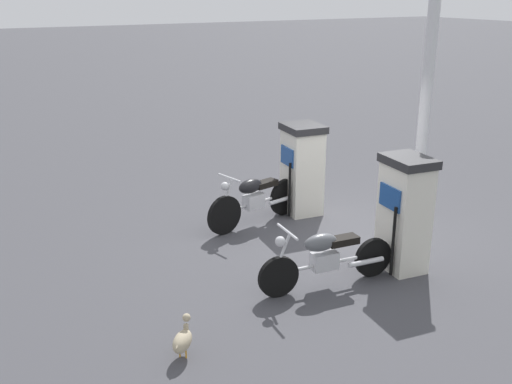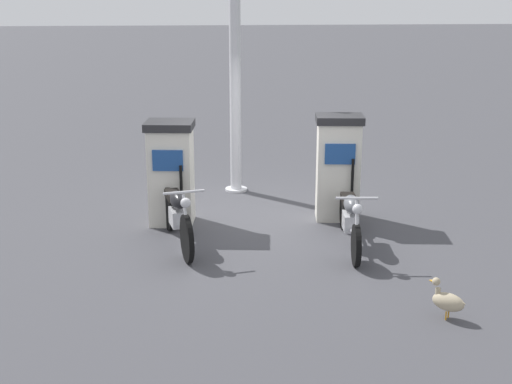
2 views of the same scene
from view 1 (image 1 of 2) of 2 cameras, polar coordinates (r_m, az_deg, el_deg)
name	(u,v)px [view 1 (image 1 of 2)]	position (r m, az deg, el deg)	size (l,w,h in m)	color
ground_plane	(339,238)	(9.86, 7.96, -4.37)	(120.00, 120.00, 0.00)	#424247
fuel_pump_near	(302,169)	(10.64, 4.42, 2.25)	(0.73, 0.79, 1.62)	silver
fuel_pump_far	(404,213)	(8.69, 14.00, -1.97)	(0.66, 0.79, 1.68)	silver
motorcycle_near_pump	(255,199)	(10.15, -0.14, -0.63)	(2.01, 0.65, 0.97)	black
motorcycle_far_pump	(326,257)	(8.12, 6.69, -6.19)	(2.04, 0.57, 0.92)	black
wandering_duck	(183,340)	(6.76, -7.04, -13.87)	(0.39, 0.40, 0.46)	tan
canopy_support_pole	(425,104)	(10.62, 15.90, 8.11)	(0.40, 0.40, 4.16)	silver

